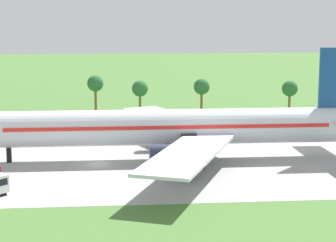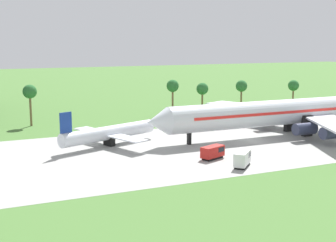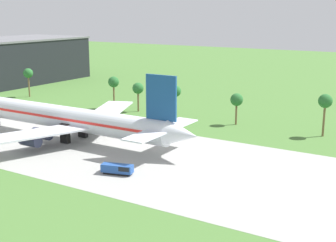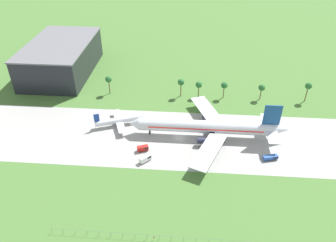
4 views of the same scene
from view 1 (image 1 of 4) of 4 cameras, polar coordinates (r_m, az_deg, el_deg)
ground_plane at (r=98.05m, az=-6.66°, el=-4.06°), size 600.00×600.00×0.00m
taxiway_strip at (r=98.05m, az=-6.66°, el=-4.05°), size 320.00×44.00×0.02m
jet_airliner at (r=99.91m, az=0.97°, el=-0.58°), size 73.48×59.19×18.30m
palm_tree_row at (r=135.75m, az=0.60°, el=3.31°), size 112.22×3.60×11.10m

